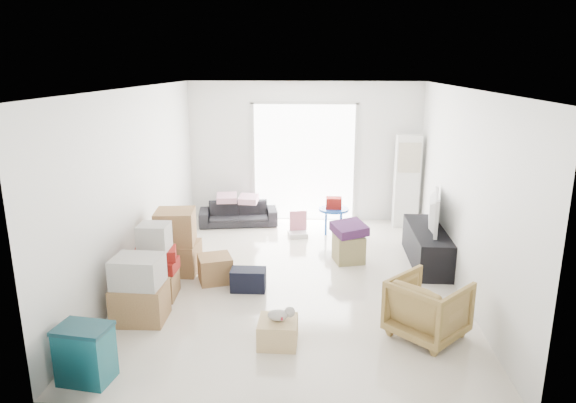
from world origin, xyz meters
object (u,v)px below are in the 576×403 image
Objects in this scene: kids_table at (334,208)px; ac_tower at (407,181)px; sofa at (238,210)px; storage_bins at (85,354)px; television at (428,225)px; tv_console at (427,246)px; ottoman at (349,248)px; wood_crate at (278,332)px; armchair at (428,305)px.

ac_tower is at bearing 21.60° from kids_table.
sofa is 5.17m from storage_bins.
ac_tower is at bearing 12.51° from television.
ottoman is at bearing -178.67° from tv_console.
tv_console reaches higher than wood_crate.
ottoman is at bearing -120.84° from ac_tower.
television is 1.27m from ottoman.
television is 1.69× the size of storage_bins.
ac_tower reaches higher than ottoman.
storage_bins reaches higher than sofa.
tv_console is 0.34m from television.
wood_crate is at bearing -84.84° from sofa.
ottoman is (2.04, -1.79, -0.07)m from sofa.
storage_bins is 1.37× the size of wood_crate.
armchair reaches higher than ottoman.
tv_console is 3.83× the size of ottoman.
sofa is (-3.24, 1.76, 0.01)m from tv_console.
armchair reaches higher than tv_console.
kids_table is at bearing 62.39° from storage_bins.
kids_table reaches higher than storage_bins.
wood_crate is (-2.05, -4.47, -0.73)m from ac_tower.
sofa is at bearing 82.70° from storage_bins.
tv_console is at bearing -38.15° from sofa.
wood_crate is at bearing 52.62° from armchair.
kids_table is at bearing -21.84° from sofa.
kids_table reaches higher than wood_crate.
kids_table is at bearing 80.21° from wood_crate.
television is at bearing 0.00° from tv_console.
ac_tower is 1.06× the size of tv_console.
wood_crate is at bearing -109.41° from ottoman.
armchair is (-0.42, -2.27, 0.11)m from tv_console.
kids_table is 1.57× the size of wood_crate.
ottoman is (-1.21, -0.03, -0.40)m from television.
storage_bins reaches higher than tv_console.
kids_table is at bearing 136.13° from tv_console.
ac_tower is 2.60× the size of kids_table.
kids_table is at bearing -158.40° from ac_tower.
kids_table is (-1.37, -0.54, -0.39)m from ac_tower.
tv_console is at bearing -88.50° from ac_tower.
television is (0.05, -1.91, -0.26)m from ac_tower.
armchair is at bearing -64.69° from sofa.
television is 2.32× the size of wood_crate.
sofa is 3.44× the size of ottoman.
armchair is at bearing -70.71° from ottoman.
armchair is 1.77× the size of ottoman.
television is at bearing 50.66° from wood_crate.
sofa is 3.47× the size of wood_crate.
tv_console is 2.82× the size of storage_bins.
tv_console is 3.31m from wood_crate.
kids_table is (1.82, -0.39, 0.19)m from sofa.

